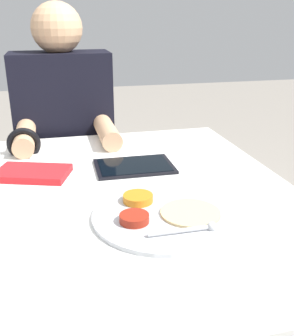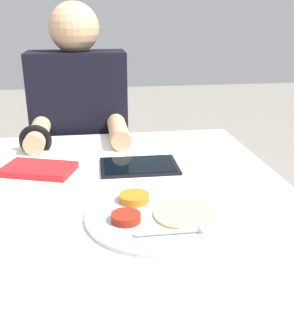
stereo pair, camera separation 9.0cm
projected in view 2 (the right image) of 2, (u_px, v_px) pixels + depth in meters
dining_table at (82, 309)px, 1.15m from camera, size 1.17×1.08×0.75m
thali_tray at (157, 215)px, 0.89m from camera, size 0.33×0.33×0.03m
red_notebook at (39, 170)px, 1.15m from camera, size 0.23×0.18×0.02m
tablet_device at (139, 166)px, 1.19m from camera, size 0.24×0.17×0.01m
person_diner at (82, 163)px, 1.70m from camera, size 0.39×0.47×1.23m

